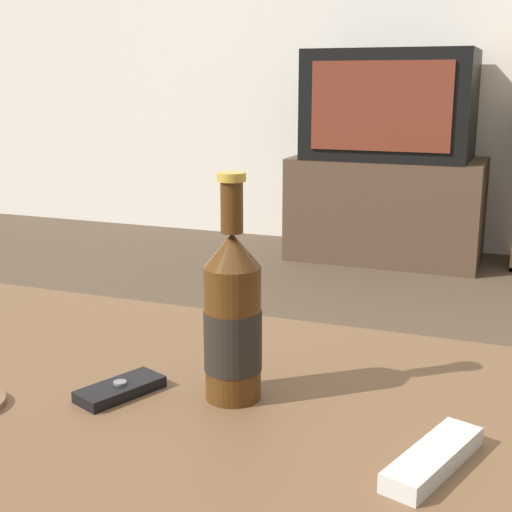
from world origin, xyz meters
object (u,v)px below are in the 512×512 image
at_px(cell_phone, 120,389).
at_px(remote_control, 433,458).
at_px(tv_stand, 386,209).
at_px(television, 390,105).
at_px(beer_bottle, 233,319).

distance_m(cell_phone, remote_control, 0.38).
distance_m(tv_stand, television, 0.49).
height_order(beer_bottle, remote_control, beer_bottle).
bearing_deg(television, tv_stand, 90.00).
height_order(tv_stand, remote_control, tv_stand).
xyz_separation_m(tv_stand, remote_control, (0.57, -2.69, 0.23)).
height_order(beer_bottle, cell_phone, beer_bottle).
xyz_separation_m(television, cell_phone, (0.19, -2.65, -0.26)).
relative_size(tv_stand, beer_bottle, 3.24).
bearing_deg(tv_stand, television, -90.00).
height_order(television, cell_phone, television).
bearing_deg(beer_bottle, remote_control, -17.46).
bearing_deg(beer_bottle, tv_stand, 96.95).
relative_size(tv_stand, cell_phone, 7.54).
relative_size(television, cell_phone, 6.32).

